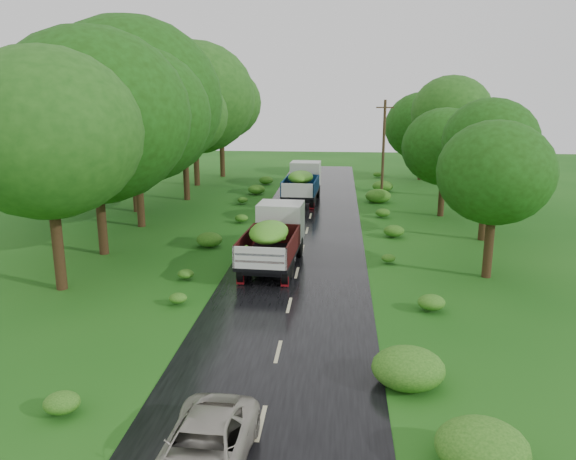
# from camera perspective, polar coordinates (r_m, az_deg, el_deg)

# --- Properties ---
(ground) EXTENTS (120.00, 120.00, 0.00)m
(ground) POSITION_cam_1_polar(r_m,az_deg,el_deg) (18.45, -1.01, -12.29)
(ground) COLOR #154E10
(ground) RESTS_ON ground
(road) EXTENTS (6.50, 80.00, 0.02)m
(road) POSITION_cam_1_polar(r_m,az_deg,el_deg) (23.01, 0.34, -6.75)
(road) COLOR black
(road) RESTS_ON ground
(road_lines) EXTENTS (0.12, 69.60, 0.00)m
(road_lines) POSITION_cam_1_polar(r_m,az_deg,el_deg) (23.94, 0.55, -5.87)
(road_lines) COLOR #BFB78C
(road_lines) RESTS_ON road
(truck_near) EXTENTS (2.63, 6.52, 2.69)m
(truck_near) POSITION_cam_1_polar(r_m,az_deg,el_deg) (26.47, -1.41, -0.52)
(truck_near) COLOR black
(truck_near) RESTS_ON ground
(truck_far) EXTENTS (2.61, 6.63, 2.75)m
(truck_far) POSITION_cam_1_polar(r_m,az_deg,el_deg) (42.08, 1.51, 5.01)
(truck_far) COLOR black
(truck_far) RESTS_ON ground
(car) EXTENTS (2.04, 4.15, 1.14)m
(car) POSITION_cam_1_polar(r_m,az_deg,el_deg) (13.22, -8.55, -21.21)
(car) COLOR #A7A195
(car) RESTS_ON road
(utility_pole) EXTENTS (1.31, 0.21, 7.47)m
(utility_pole) POSITION_cam_1_polar(r_m,az_deg,el_deg) (42.85, 9.66, 8.07)
(utility_pole) COLOR #382616
(utility_pole) RESTS_ON ground
(trees_left) EXTENTS (7.06, 35.70, 9.65)m
(trees_left) POSITION_cam_1_polar(r_m,az_deg,el_deg) (39.23, -13.34, 11.90)
(trees_left) COLOR black
(trees_left) RESTS_ON ground
(trees_right) EXTENTS (5.05, 31.66, 8.11)m
(trees_right) POSITION_cam_1_polar(r_m,az_deg,el_deg) (40.65, 16.12, 9.34)
(trees_right) COLOR black
(trees_right) RESTS_ON ground
(shrubs) EXTENTS (11.90, 44.00, 0.70)m
(shrubs) POSITION_cam_1_polar(r_m,az_deg,el_deg) (31.47, 1.73, -0.35)
(shrubs) COLOR #225915
(shrubs) RESTS_ON ground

